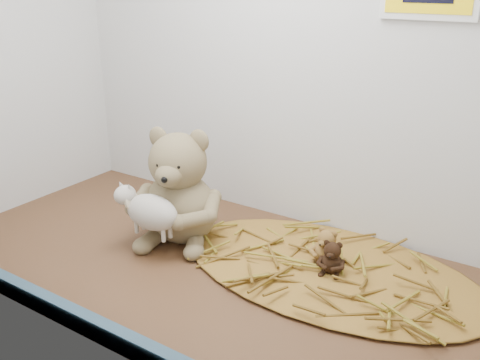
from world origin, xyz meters
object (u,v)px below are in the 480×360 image
Objects in this scene: main_teddy at (180,185)px; mini_teddy_tan at (327,245)px; toy_lamb at (152,212)px; mini_teddy_brown at (332,256)px.

main_teddy is 34.56cm from mini_teddy_tan.
toy_lamb is 38.06cm from mini_teddy_brown.
mini_teddy_brown is (35.62, 12.40, -5.10)cm from toy_lamb.
mini_teddy_tan is at bearing 118.56° from mini_teddy_brown.
toy_lamb is at bearing -147.77° from mini_teddy_tan.
main_teddy is 9.74cm from toy_lamb.
toy_lamb is 36.80cm from mini_teddy_tan.
main_teddy is 1.57× the size of toy_lamb.
mini_teddy_brown is (2.50, -2.92, -0.38)cm from mini_teddy_tan.
main_teddy reaches higher than mini_teddy_tan.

